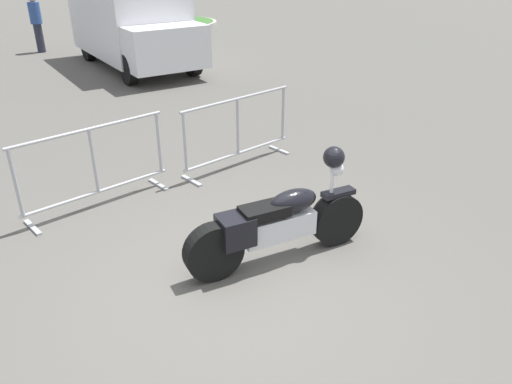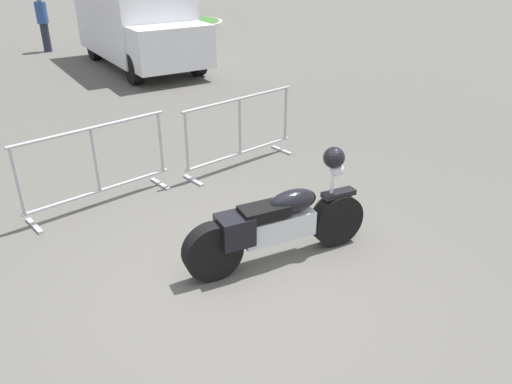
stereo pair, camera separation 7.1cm
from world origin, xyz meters
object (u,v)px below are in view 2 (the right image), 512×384
object	(u,v)px
delivery_van	(136,19)
motorcycle	(278,223)
crowd_barrier_far	(240,131)
pedestrian	(43,21)
crowd_barrier_near	(96,166)

from	to	relation	value
delivery_van	motorcycle	bearing A→B (deg)	-12.37
motorcycle	delivery_van	distance (m)	10.09
crowd_barrier_far	pedestrian	size ratio (longest dim) A/B	1.18
crowd_barrier_near	crowd_barrier_far	distance (m)	2.19
crowd_barrier_near	crowd_barrier_far	xyz separation A→B (m)	(2.19, 0.00, 0.00)
pedestrian	crowd_barrier_far	bearing A→B (deg)	8.36
crowd_barrier_near	pedestrian	distance (m)	11.13
motorcycle	crowd_barrier_near	bearing A→B (deg)	124.83
crowd_barrier_far	motorcycle	bearing A→B (deg)	-115.13
crowd_barrier_far	delivery_van	distance (m)	7.55
crowd_barrier_near	pedestrian	xyz separation A→B (m)	(2.28, 10.88, 0.37)
motorcycle	pedestrian	size ratio (longest dim) A/B	1.24
crowd_barrier_far	pedestrian	world-z (taller)	pedestrian
motorcycle	crowd_barrier_far	bearing A→B (deg)	74.58
crowd_barrier_near	delivery_van	world-z (taller)	delivery_van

